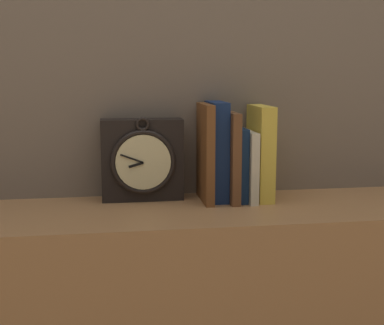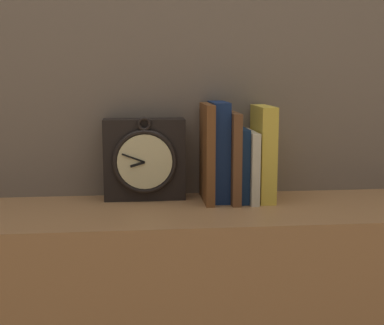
# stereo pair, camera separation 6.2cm
# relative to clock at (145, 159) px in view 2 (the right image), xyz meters

# --- Properties ---
(clock) EXTENTS (0.20, 0.08, 0.21)m
(clock) POSITION_rel_clock_xyz_m (0.00, 0.00, 0.00)
(clock) COLOR black
(clock) RESTS_ON bookshelf
(book_slot0_brown) EXTENTS (0.02, 0.15, 0.24)m
(book_slot0_brown) POSITION_rel_clock_xyz_m (0.15, -0.03, 0.02)
(book_slot0_brown) COLOR brown
(book_slot0_brown) RESTS_ON bookshelf
(book_slot1_navy) EXTENTS (0.04, 0.13, 0.25)m
(book_slot1_navy) POSITION_rel_clock_xyz_m (0.19, -0.02, 0.02)
(book_slot1_navy) COLOR navy
(book_slot1_navy) RESTS_ON bookshelf
(book_slot2_brown) EXTENTS (0.02, 0.15, 0.22)m
(book_slot2_brown) POSITION_rel_clock_xyz_m (0.22, -0.04, 0.01)
(book_slot2_brown) COLOR brown
(book_slot2_brown) RESTS_ON bookshelf
(book_slot3_navy) EXTENTS (0.02, 0.14, 0.18)m
(book_slot3_navy) POSITION_rel_clock_xyz_m (0.24, -0.03, -0.01)
(book_slot3_navy) COLOR navy
(book_slot3_navy) RESTS_ON bookshelf
(book_slot4_cream) EXTENTS (0.02, 0.15, 0.18)m
(book_slot4_cream) POSITION_rel_clock_xyz_m (0.26, -0.04, -0.01)
(book_slot4_cream) COLOR beige
(book_slot4_cream) RESTS_ON bookshelf
(book_slot5_yellow) EXTENTS (0.04, 0.14, 0.24)m
(book_slot5_yellow) POSITION_rel_clock_xyz_m (0.30, -0.03, 0.02)
(book_slot5_yellow) COLOR yellow
(book_slot5_yellow) RESTS_ON bookshelf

